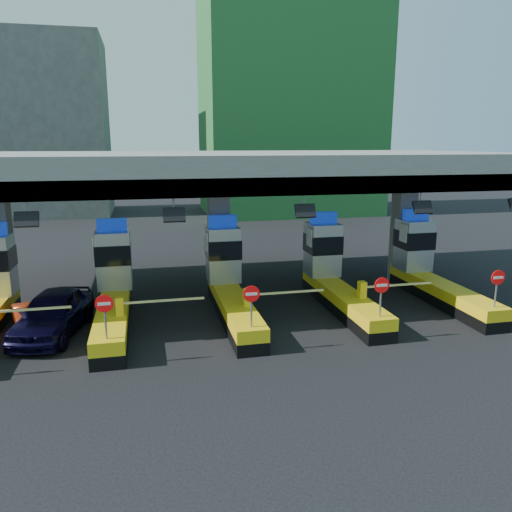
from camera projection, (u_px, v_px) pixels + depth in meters
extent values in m
plane|color=black|center=(230.00, 312.00, 22.49)|extent=(120.00, 120.00, 0.00)
cube|color=slate|center=(218.00, 169.00, 23.96)|extent=(28.00, 12.00, 1.50)
cube|color=#4C4C49|center=(240.00, 187.00, 18.63)|extent=(28.00, 0.60, 0.70)
cube|color=slate|center=(1.00, 249.00, 22.59)|extent=(1.00, 1.00, 5.50)
cube|color=slate|center=(219.00, 240.00, 24.74)|extent=(1.00, 1.00, 5.50)
cube|color=slate|center=(403.00, 232.00, 26.88)|extent=(1.00, 1.00, 5.50)
cylinder|color=slate|center=(27.00, 208.00, 17.15)|extent=(0.06, 0.06, 0.50)
cube|color=black|center=(26.00, 219.00, 17.04)|extent=(0.80, 0.38, 0.54)
cylinder|color=slate|center=(173.00, 205.00, 18.22)|extent=(0.06, 0.06, 0.50)
cube|color=black|center=(174.00, 215.00, 18.11)|extent=(0.80, 0.38, 0.54)
cylinder|color=slate|center=(304.00, 201.00, 19.30)|extent=(0.06, 0.06, 0.50)
cube|color=black|center=(305.00, 211.00, 19.18)|extent=(0.80, 0.38, 0.54)
cylinder|color=slate|center=(421.00, 198.00, 20.37)|extent=(0.06, 0.06, 0.50)
cube|color=black|center=(423.00, 207.00, 20.25)|extent=(0.80, 0.38, 0.54)
cube|color=white|center=(26.00, 310.00, 18.36)|extent=(3.20, 0.08, 0.08)
cube|color=black|center=(114.00, 323.00, 20.41)|extent=(1.20, 8.00, 0.50)
cube|color=#E5B70C|center=(113.00, 311.00, 20.30)|extent=(1.20, 8.00, 0.50)
cube|color=#9EA3A8|center=(114.00, 259.00, 22.62)|extent=(1.50, 1.50, 2.60)
cube|color=black|center=(114.00, 253.00, 22.54)|extent=(1.56, 1.56, 0.90)
cube|color=#0C2DBF|center=(112.00, 225.00, 22.27)|extent=(1.30, 0.35, 0.55)
cube|color=white|center=(94.00, 246.00, 22.01)|extent=(0.06, 0.70, 0.90)
cylinder|color=slate|center=(105.00, 320.00, 16.68)|extent=(0.07, 0.07, 1.30)
cylinder|color=red|center=(104.00, 304.00, 16.52)|extent=(0.60, 0.04, 0.60)
cube|color=white|center=(104.00, 304.00, 16.49)|extent=(0.42, 0.02, 0.10)
cube|color=#E5B70C|center=(120.00, 306.00, 19.10)|extent=(0.30, 0.35, 0.70)
cube|color=white|center=(163.00, 301.00, 19.43)|extent=(3.20, 0.08, 0.08)
cube|color=black|center=(234.00, 314.00, 21.48)|extent=(1.20, 8.00, 0.50)
cube|color=#E5B70C|center=(234.00, 303.00, 21.37)|extent=(1.20, 8.00, 0.50)
cube|color=#9EA3A8|center=(223.00, 254.00, 23.69)|extent=(1.50, 1.50, 2.60)
cube|color=black|center=(223.00, 248.00, 23.61)|extent=(1.56, 1.56, 0.90)
cube|color=#0C2DBF|center=(222.00, 221.00, 23.34)|extent=(1.30, 0.35, 0.55)
cube|color=white|center=(207.00, 241.00, 23.08)|extent=(0.06, 0.70, 0.90)
cylinder|color=slate|center=(251.00, 310.00, 17.75)|extent=(0.07, 0.07, 1.30)
cylinder|color=red|center=(251.00, 294.00, 17.59)|extent=(0.60, 0.04, 0.60)
cube|color=white|center=(252.00, 294.00, 17.56)|extent=(0.42, 0.02, 0.10)
cube|color=#E5B70C|center=(247.00, 297.00, 20.17)|extent=(0.30, 0.35, 0.70)
cube|color=white|center=(287.00, 292.00, 20.51)|extent=(3.20, 0.08, 0.08)
cube|color=black|center=(343.00, 306.00, 22.56)|extent=(1.20, 8.00, 0.50)
cube|color=#E5B70C|center=(343.00, 295.00, 22.44)|extent=(1.20, 8.00, 0.50)
cube|color=#9EA3A8|center=(322.00, 249.00, 24.77)|extent=(1.50, 1.50, 2.60)
cube|color=black|center=(323.00, 243.00, 24.68)|extent=(1.56, 1.56, 0.90)
cube|color=#0C2DBF|center=(323.00, 218.00, 24.42)|extent=(1.30, 0.35, 0.55)
cube|color=white|center=(309.00, 237.00, 24.15)|extent=(0.06, 0.70, 0.90)
cylinder|color=slate|center=(381.00, 300.00, 18.82)|extent=(0.07, 0.07, 1.30)
cylinder|color=red|center=(382.00, 285.00, 18.66)|extent=(0.60, 0.04, 0.60)
cube|color=white|center=(382.00, 285.00, 18.64)|extent=(0.42, 0.02, 0.10)
cube|color=#E5B70C|center=(362.00, 290.00, 21.24)|extent=(0.30, 0.35, 0.70)
cube|color=white|center=(398.00, 285.00, 21.58)|extent=(3.20, 0.08, 0.08)
cube|color=black|center=(441.00, 299.00, 23.63)|extent=(1.20, 8.00, 0.50)
cube|color=#E5B70C|center=(442.00, 288.00, 23.52)|extent=(1.20, 8.00, 0.50)
cube|color=#9EA3A8|center=(414.00, 245.00, 25.84)|extent=(1.50, 1.50, 2.60)
cube|color=black|center=(414.00, 239.00, 25.75)|extent=(1.56, 1.56, 0.90)
cube|color=#0C2DBF|center=(416.00, 214.00, 25.49)|extent=(1.30, 0.35, 0.55)
cube|color=white|center=(403.00, 233.00, 25.22)|extent=(0.06, 0.70, 0.90)
cylinder|color=slate|center=(496.00, 292.00, 19.89)|extent=(0.07, 0.07, 1.30)
cylinder|color=red|center=(498.00, 278.00, 19.73)|extent=(0.60, 0.04, 0.60)
cube|color=white|center=(499.00, 278.00, 19.71)|extent=(0.42, 0.02, 0.10)
cube|color=#E5B70C|center=(466.00, 282.00, 22.32)|extent=(0.30, 0.35, 0.70)
cube|color=white|center=(498.00, 278.00, 22.65)|extent=(3.20, 0.08, 0.08)
cube|color=#1E5926|center=(289.00, 79.00, 52.41)|extent=(18.00, 12.00, 28.00)
cube|color=#4C4C49|center=(37.00, 128.00, 51.75)|extent=(14.00, 10.00, 18.00)
imported|color=black|center=(53.00, 313.00, 19.71)|extent=(3.07, 5.47, 1.76)
imported|color=maroon|center=(33.00, 321.00, 19.62)|extent=(2.33, 3.89, 1.21)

